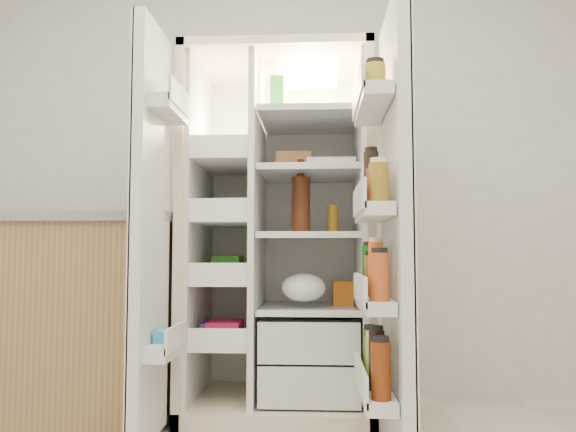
{
  "coord_description": "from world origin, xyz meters",
  "views": [
    {
      "loc": [
        0.24,
        -1.19,
        0.79
      ],
      "look_at": [
        0.11,
        1.25,
        0.96
      ],
      "focal_mm": 34.0,
      "sensor_mm": 36.0,
      "label": 1
    }
  ],
  "objects": [
    {
      "name": "kitchen_counter",
      "position": [
        -1.11,
        1.53,
        0.49
      ],
      "size": [
        1.35,
        0.72,
        0.98
      ],
      "color": "#99794C",
      "rests_on": "floor"
    },
    {
      "name": "freezer_door",
      "position": [
        -0.46,
        1.05,
        0.89
      ],
      "size": [
        0.15,
        0.4,
        1.72
      ],
      "color": "silver",
      "rests_on": "floor"
    },
    {
      "name": "wall_back",
      "position": [
        0.0,
        2.0,
        1.35
      ],
      "size": [
        4.0,
        0.02,
        2.7
      ],
      "primitive_type": "cube",
      "color": "silver",
      "rests_on": "floor"
    },
    {
      "name": "fridge_door",
      "position": [
        0.52,
        0.96,
        0.87
      ],
      "size": [
        0.17,
        0.58,
        1.72
      ],
      "color": "silver",
      "rests_on": "floor"
    },
    {
      "name": "refrigerator",
      "position": [
        0.06,
        1.65,
        0.74
      ],
      "size": [
        0.92,
        0.7,
        1.8
      ],
      "color": "beige",
      "rests_on": "floor"
    }
  ]
}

